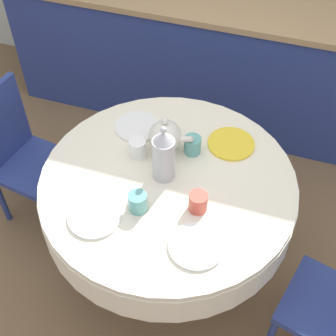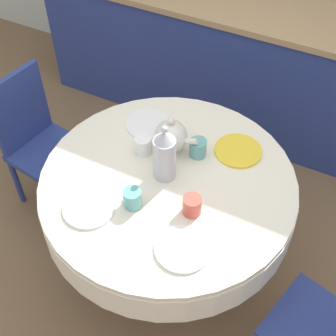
# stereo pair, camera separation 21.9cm
# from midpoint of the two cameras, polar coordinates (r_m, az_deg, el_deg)

# --- Properties ---
(ground_plane) EXTENTS (12.00, 12.00, 0.00)m
(ground_plane) POSITION_cam_midpoint_polar(r_m,az_deg,el_deg) (2.87, 2.22, -11.61)
(ground_plane) COLOR brown
(kitchen_counter) EXTENTS (3.24, 0.64, 0.95)m
(kitchen_counter) POSITION_cam_midpoint_polar(r_m,az_deg,el_deg) (3.48, 12.90, 11.51)
(kitchen_counter) COLOR navy
(kitchen_counter) RESTS_ON ground_plane
(dining_table) EXTENTS (1.26, 1.26, 0.77)m
(dining_table) POSITION_cam_midpoint_polar(r_m,az_deg,el_deg) (2.35, 2.67, -3.55)
(dining_table) COLOR tan
(dining_table) RESTS_ON ground_plane
(chair_right) EXTENTS (0.46, 0.46, 0.91)m
(chair_right) POSITION_cam_midpoint_polar(r_m,az_deg,el_deg) (2.92, -13.54, 3.45)
(chair_right) COLOR navy
(chair_right) RESTS_ON ground_plane
(plate_near_left) EXTENTS (0.24, 0.24, 0.01)m
(plate_near_left) POSITION_cam_midpoint_polar(r_m,az_deg,el_deg) (2.14, -6.74, -5.01)
(plate_near_left) COLOR white
(plate_near_left) RESTS_ON dining_table
(cup_near_left) EXTENTS (0.09, 0.09, 0.09)m
(cup_near_left) POSITION_cam_midpoint_polar(r_m,az_deg,el_deg) (2.11, -1.40, -3.87)
(cup_near_left) COLOR #5BA39E
(cup_near_left) RESTS_ON dining_table
(plate_near_right) EXTENTS (0.24, 0.24, 0.01)m
(plate_near_right) POSITION_cam_midpoint_polar(r_m,az_deg,el_deg) (2.01, 4.95, -9.98)
(plate_near_right) COLOR white
(plate_near_right) RESTS_ON dining_table
(cup_near_right) EXTENTS (0.09, 0.09, 0.09)m
(cup_near_right) POSITION_cam_midpoint_polar(r_m,az_deg,el_deg) (2.10, 5.94, -4.73)
(cup_near_right) COLOR #CC4C3D
(cup_near_right) RESTS_ON dining_table
(plate_far_left) EXTENTS (0.24, 0.24, 0.01)m
(plate_far_left) POSITION_cam_midpoint_polar(r_m,az_deg,el_deg) (2.51, 0.04, 5.27)
(plate_far_left) COLOR white
(plate_far_left) RESTS_ON dining_table
(cup_far_left) EXTENTS (0.09, 0.09, 0.09)m
(cup_far_left) POSITION_cam_midpoint_polar(r_m,az_deg,el_deg) (2.34, -0.37, 2.66)
(cup_far_left) COLOR white
(cup_far_left) RESTS_ON dining_table
(plate_far_right) EXTENTS (0.24, 0.24, 0.01)m
(plate_far_right) POSITION_cam_midpoint_polar(r_m,az_deg,el_deg) (2.41, 11.13, 1.95)
(plate_far_right) COLOR yellow
(plate_far_right) RESTS_ON dining_table
(cup_far_right) EXTENTS (0.09, 0.09, 0.09)m
(cup_far_right) POSITION_cam_midpoint_polar(r_m,az_deg,el_deg) (2.34, 6.35, 2.31)
(cup_far_right) COLOR #5BA39E
(cup_far_right) RESTS_ON dining_table
(coffee_carafe) EXTENTS (0.11, 0.11, 0.32)m
(coffee_carafe) POSITION_cam_midpoint_polar(r_m,az_deg,el_deg) (2.16, 2.47, 1.46)
(coffee_carafe) COLOR #B2B2B7
(coffee_carafe) RESTS_ON dining_table
(teapot) EXTENTS (0.23, 0.17, 0.21)m
(teapot) POSITION_cam_midpoint_polar(r_m,az_deg,el_deg) (2.32, 3.11, 3.74)
(teapot) COLOR silver
(teapot) RESTS_ON dining_table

